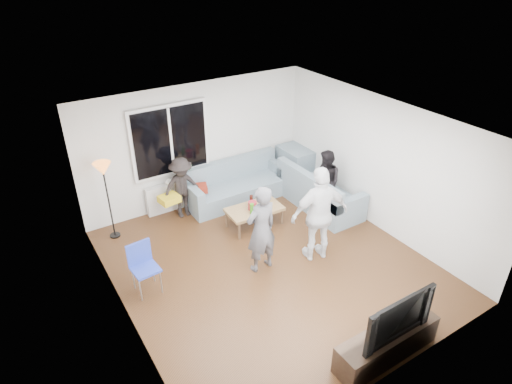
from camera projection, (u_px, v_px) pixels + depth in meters
floor at (269, 265)px, 7.80m from camera, size 5.00×5.50×0.04m
ceiling at (272, 124)px, 6.51m from camera, size 5.00×5.50×0.04m
wall_back at (196, 144)px, 9.19m from camera, size 5.00×0.04×2.60m
wall_front at (404, 303)px, 5.12m from camera, size 5.00×0.04×2.60m
wall_left at (117, 251)px, 5.98m from camera, size 0.04×5.50×2.60m
wall_right at (381, 165)px, 8.33m from camera, size 0.04×5.50×2.60m
window_frame at (170, 140)px, 8.73m from camera, size 1.62×0.06×1.47m
window_glass at (171, 141)px, 8.70m from camera, size 1.50×0.02×1.35m
window_mullion at (171, 141)px, 8.70m from camera, size 0.05×0.03×1.35m
radiator at (176, 195)px, 9.31m from camera, size 1.30×0.12×0.62m
potted_plant at (189, 172)px, 9.21m from camera, size 0.21×0.19×0.33m
vase at (169, 181)px, 9.03m from camera, size 0.16×0.16×0.17m
sofa_back_section at (237, 182)px, 9.57m from camera, size 2.30×0.85×0.85m
sofa_right_section at (320, 188)px, 9.33m from camera, size 2.00×0.85×0.85m
sofa_corner at (300, 164)px, 10.37m from camera, size 0.85×0.85×0.85m
cushion_yellow at (169, 199)px, 8.78m from camera, size 0.42×0.37×0.14m
cushion_red at (198, 188)px, 9.15m from camera, size 0.44×0.40×0.13m
coffee_table at (254, 217)px, 8.78m from camera, size 1.13×0.65×0.40m
pitcher at (252, 206)px, 8.60m from camera, size 0.17×0.17×0.17m
side_chair at (145, 270)px, 6.99m from camera, size 0.43×0.43×0.86m
floor_lamp at (109, 201)px, 8.16m from camera, size 0.32×0.32×1.56m
player_left at (261, 229)px, 7.32m from camera, size 0.61×0.42×1.61m
player_right at (320, 214)px, 7.56m from camera, size 1.12×0.67×1.78m
spectator_right at (326, 181)px, 9.09m from camera, size 0.59×0.71×1.33m
spectator_back at (182, 188)px, 8.89m from camera, size 0.85×0.50×1.30m
tv_console at (387, 344)px, 5.95m from camera, size 1.60×0.40×0.44m
television at (393, 314)px, 5.68m from camera, size 1.16×0.15×0.67m
bottle_b at (252, 209)px, 8.44m from camera, size 0.08×0.08×0.22m
bottle_d at (265, 202)px, 8.66m from camera, size 0.07×0.07×0.25m
bottle_c at (251, 200)px, 8.74m from camera, size 0.07×0.07×0.21m
bottle_e at (268, 196)px, 8.88m from camera, size 0.07×0.07×0.22m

